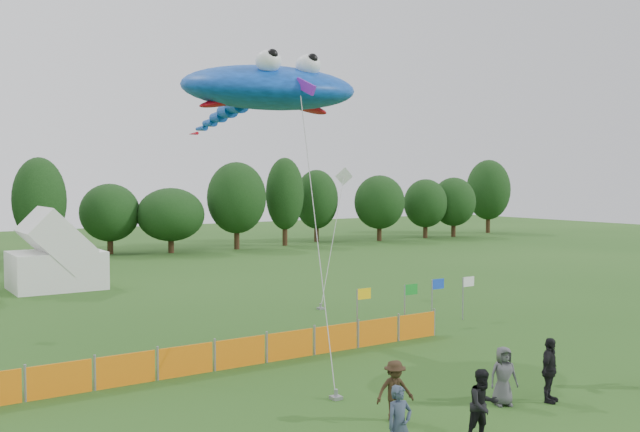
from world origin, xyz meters
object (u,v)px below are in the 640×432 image
spectator_a (399,426)px  spectator_c (395,391)px  spectator_b (483,405)px  stingray_kite (264,90)px  tent_right (56,258)px  barrier_fence (240,352)px  spectator_e (503,376)px  spectator_d (549,370)px

spectator_a → spectator_c: 2.93m
spectator_b → stingray_kite: (0.67, 12.24, 9.01)m
tent_right → barrier_fence: (1.02, -21.48, -1.33)m
tent_right → spectator_c: bearing=-86.1°
tent_right → spectator_b: tent_right is taller
stingray_kite → spectator_a: bearing=-105.3°
spectator_a → spectator_e: size_ratio=1.08×
spectator_a → spectator_d: 6.64m
stingray_kite → tent_right: bearing=100.6°
spectator_c → spectator_d: (4.77, -1.21, 0.12)m
spectator_c → spectator_e: size_ratio=0.97×
barrier_fence → spectator_a: 9.56m
spectator_e → spectator_d: bearing=0.4°
tent_right → spectator_a: bearing=-89.7°
barrier_fence → spectator_b: (1.82, -9.50, 0.39)m
barrier_fence → spectator_e: 8.99m
spectator_c → spectator_d: bearing=1.9°
spectator_d → spectator_e: size_ratio=1.11×
spectator_c → spectator_e: (3.45, -0.66, 0.02)m
barrier_fence → spectator_a: (-0.87, -9.51, 0.41)m
tent_right → stingray_kite: (3.51, -18.74, 8.08)m
spectator_a → spectator_e: spectator_a is taller
tent_right → spectator_b: 31.13m
tent_right → spectator_a: tent_right is taller
spectator_a → spectator_b: bearing=3.5°
barrier_fence → spectator_c: size_ratio=10.92×
spectator_d → spectator_e: bearing=134.7°
barrier_fence → spectator_b: bearing=-79.1°
spectator_e → stingray_kite: (-1.87, 10.60, 9.06)m
spectator_a → spectator_c: bearing=55.7°
spectator_c → spectator_e: bearing=5.3°
barrier_fence → stingray_kite: stingray_kite is taller
spectator_a → tent_right: bearing=93.5°
spectator_b → spectator_c: bearing=120.5°
tent_right → spectator_b: size_ratio=2.87×
spectator_a → spectator_e: 5.48m
barrier_fence → spectator_d: size_ratio=9.53×
tent_right → spectator_d: bearing=-77.4°
spectator_d → stingray_kite: size_ratio=0.12×
spectator_b → spectator_e: bearing=42.0°
spectator_d → tent_right: bearing=79.7°
barrier_fence → spectator_b: 9.68m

